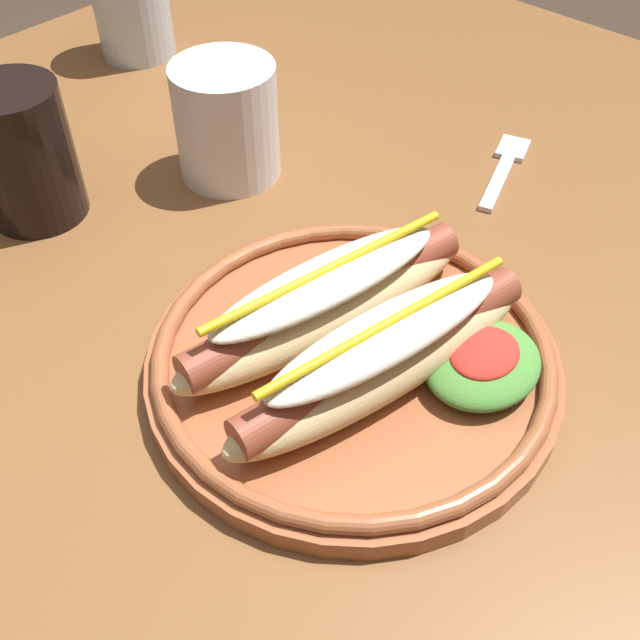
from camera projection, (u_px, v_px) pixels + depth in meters
name	position (u px, v px, depth m)	size (l,w,h in m)	color
dining_table	(134.00, 382.00, 0.64)	(1.34, 0.90, 0.74)	brown
hot_dog_plate	(359.00, 347.00, 0.50)	(0.28, 0.28, 0.08)	#9E5633
fork	(505.00, 166.00, 0.69)	(0.12, 0.06, 0.00)	silver
soda_cup	(23.00, 154.00, 0.61)	(0.08, 0.08, 0.11)	black
extra_cup	(227.00, 122.00, 0.65)	(0.09, 0.09, 0.10)	white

